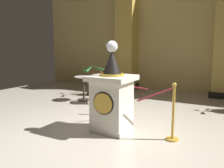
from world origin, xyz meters
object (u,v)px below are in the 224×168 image
stanchion_near (173,120)px  pedestal_clock (112,97)px  stanchion_far (121,100)px  cafe_chair_red (98,84)px  cafe_table (84,85)px  potted_palm_left (94,86)px

stanchion_near → pedestal_clock: bearing=-174.3°
stanchion_far → cafe_chair_red: size_ratio=1.11×
stanchion_near → cafe_table: size_ratio=1.41×
stanchion_far → cafe_table: bearing=153.2°
stanchion_far → cafe_table: (-1.79, 0.91, 0.11)m
cafe_chair_red → cafe_table: bearing=170.4°
cafe_table → cafe_chair_red: (0.61, -0.10, 0.09)m
pedestal_clock → stanchion_far: (-0.37, 1.11, -0.33)m
pedestal_clock → stanchion_near: 1.26m
pedestal_clock → potted_palm_left: size_ratio=1.68×
cafe_table → stanchion_near: bearing=-29.3°
stanchion_near → cafe_chair_red: size_ratio=1.12×
stanchion_far → potted_palm_left: (-1.99, 1.79, -0.05)m
pedestal_clock → stanchion_far: bearing=108.2°
stanchion_far → stanchion_near: bearing=-32.0°
potted_palm_left → cafe_table: potted_palm_left is taller
stanchion_near → potted_palm_left: bearing=142.1°
pedestal_clock → cafe_table: (-2.16, 2.01, -0.22)m
cafe_table → potted_palm_left: bearing=102.7°
stanchion_near → stanchion_far: bearing=148.0°
stanchion_near → potted_palm_left: size_ratio=0.99×
stanchion_far → potted_palm_left: 2.68m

